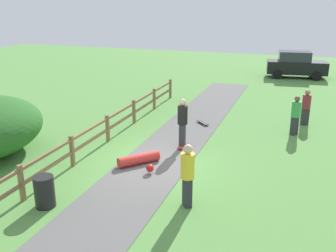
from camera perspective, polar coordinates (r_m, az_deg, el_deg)
The scene contains 11 objects.
ground_plane at distance 13.70m, azimuth -1.71°, elevation -5.31°, with size 60.00×60.00×0.00m, color #568E42.
asphalt_path at distance 13.70m, azimuth -1.71°, elevation -5.27°, with size 2.40×28.00×0.02m, color #605E5B.
wooden_fence at distance 14.54m, azimuth -11.34°, elevation -1.43°, with size 0.12×18.12×1.10m.
trash_bin at distance 11.25m, azimuth -17.86°, elevation -9.24°, with size 0.56×0.56×0.90m, color black.
skater_riding at distance 14.63m, azimuth 2.16°, elevation 0.83°, with size 0.40×0.81×1.92m.
skater_fallen at distance 13.39m, azimuth -4.24°, elevation -5.01°, with size 1.41×1.39×0.36m.
skateboard_loose at distance 17.77m, azimuth 5.17°, elevation 0.52°, with size 0.71×0.70×0.08m.
bystander_yellow at distance 10.50m, azimuth 2.92°, elevation -6.92°, with size 0.53×0.53×1.82m.
bystander_green at distance 16.98m, azimuth 18.42°, elevation 1.75°, with size 0.53×0.53×1.69m.
bystander_maroon at distance 18.51m, azimuth 19.81°, elevation 2.83°, with size 0.50×0.50×1.64m.
parked_car_black at distance 29.95m, azimuth 18.46°, elevation 8.64°, with size 4.37×2.39×1.92m.
Camera 1 is at (4.56, -11.71, 5.47)m, focal length 41.09 mm.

